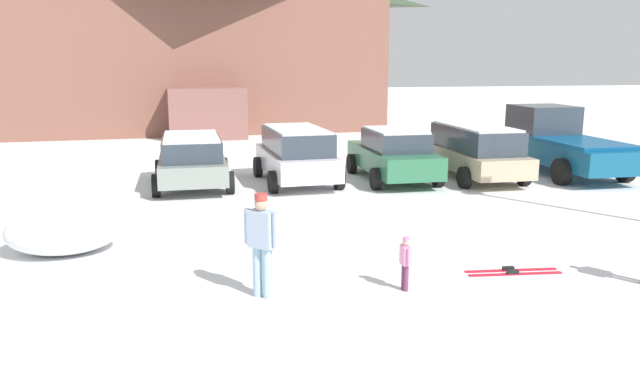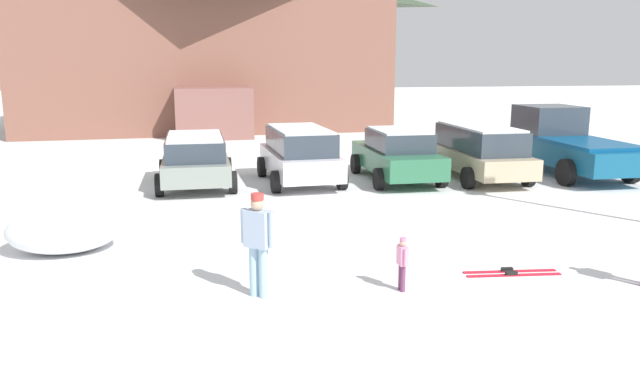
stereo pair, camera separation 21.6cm
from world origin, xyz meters
name	(u,v)px [view 2 (the right image)]	position (x,y,z in m)	size (l,w,h in m)	color
ski_lodge	(204,37)	(-2.45, 31.63, 4.93)	(19.80, 11.77, 9.74)	brown
parked_grey_wagon	(195,158)	(-3.02, 14.63, 0.84)	(2.26, 4.15, 1.53)	gray
parked_white_suv	(300,153)	(0.08, 14.56, 0.91)	(2.33, 4.31, 1.69)	silver
parked_green_coupe	(397,154)	(3.11, 14.42, 0.82)	(2.13, 4.44, 1.61)	#2C6B47
parked_beige_suv	(478,150)	(5.70, 14.21, 0.91)	(2.13, 4.77, 1.69)	tan
pickup_truck	(562,143)	(8.90, 14.73, 1.00)	(2.43, 5.98, 2.15)	navy
skier_adult_in_blue_parka	(258,239)	(-2.01, 5.44, 0.94)	(0.51, 0.44, 1.67)	#96BCD4
skier_child_in_pink_snowsuit	(402,261)	(0.29, 5.27, 0.50)	(0.14, 0.33, 0.89)	#6F355A
pair_of_skis	(511,273)	(2.43, 5.68, 0.02)	(1.70, 0.46, 0.08)	red
plowed_snow_pile	(64,230)	(-5.51, 8.57, 0.43)	(2.16, 1.73, 0.86)	white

